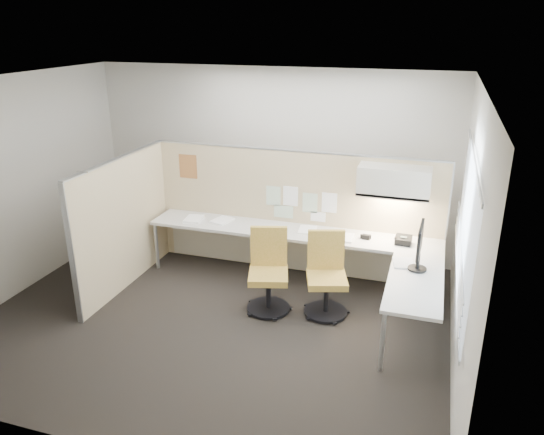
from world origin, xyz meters
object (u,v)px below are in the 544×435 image
(chair_right, at_px, (326,277))
(monitor, at_px, (420,245))
(chair_left, at_px, (269,273))
(phone, at_px, (403,240))
(desk, at_px, (312,246))

(chair_right, distance_m, monitor, 1.20)
(chair_left, bearing_deg, chair_right, -5.93)
(monitor, height_order, phone, monitor)
(monitor, bearing_deg, desk, 68.88)
(phone, bearing_deg, chair_right, -136.20)
(monitor, xyz_separation_m, phone, (-0.22, 0.72, -0.26))
(desk, height_order, chair_left, chair_left)
(chair_left, height_order, phone, chair_left)
(desk, distance_m, chair_right, 0.67)
(chair_left, bearing_deg, monitor, -12.40)
(chair_left, relative_size, chair_right, 1.01)
(chair_left, height_order, monitor, monitor)
(desk, xyz_separation_m, phone, (1.15, 0.13, 0.18))
(chair_left, relative_size, phone, 4.65)
(desk, xyz_separation_m, chair_right, (0.32, -0.57, -0.13))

